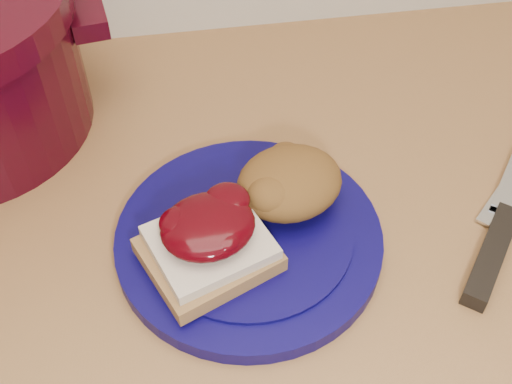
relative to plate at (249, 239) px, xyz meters
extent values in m
cylinder|color=#090444|center=(0.00, 0.00, 0.00)|extent=(0.31, 0.31, 0.02)
cube|color=olive|center=(-0.04, -0.03, 0.02)|extent=(0.13, 0.13, 0.02)
cube|color=beige|center=(-0.04, -0.02, 0.03)|extent=(0.12, 0.11, 0.01)
ellipsoid|color=#340107|center=(-0.04, -0.02, 0.05)|extent=(0.10, 0.10, 0.02)
ellipsoid|color=brown|center=(0.04, 0.03, 0.04)|extent=(0.12, 0.11, 0.05)
cube|color=black|center=(0.22, -0.05, 0.00)|extent=(0.09, 0.11, 0.02)
cube|color=#32050F|center=(-0.13, 0.24, 0.10)|extent=(0.04, 0.07, 0.02)
camera|label=1|loc=(-0.05, -0.36, 0.48)|focal=45.00mm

